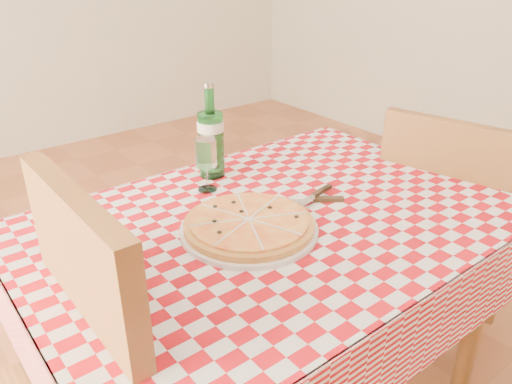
# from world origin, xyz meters

# --- Properties ---
(dining_table) EXTENTS (1.20, 0.80, 0.75)m
(dining_table) POSITION_xyz_m (0.00, 0.00, 0.66)
(dining_table) COLOR brown
(dining_table) RESTS_ON ground
(tablecloth) EXTENTS (1.30, 0.90, 0.01)m
(tablecloth) POSITION_xyz_m (0.00, 0.00, 0.75)
(tablecloth) COLOR #9C0911
(tablecloth) RESTS_ON dining_table
(chair_near) EXTENTS (0.50, 0.50, 0.93)m
(chair_near) POSITION_xyz_m (0.71, -0.08, 0.53)
(chair_near) COLOR brown
(chair_near) RESTS_ON ground
(pizza_plate) EXTENTS (0.45, 0.45, 0.05)m
(pizza_plate) POSITION_xyz_m (-0.10, -0.01, 0.78)
(pizza_plate) COLOR #CE8B44
(pizza_plate) RESTS_ON tablecloth
(water_bottle) EXTENTS (0.09, 0.09, 0.29)m
(water_bottle) POSITION_xyz_m (0.02, 0.34, 0.91)
(water_bottle) COLOR #1A6A28
(water_bottle) RESTS_ON tablecloth
(wine_glass) EXTENTS (0.08, 0.08, 0.16)m
(wine_glass) POSITION_xyz_m (-0.05, 0.26, 0.84)
(wine_glass) COLOR silver
(wine_glass) RESTS_ON tablecloth
(cutlery) EXTENTS (0.25, 0.22, 0.02)m
(cutlery) POSITION_xyz_m (0.14, 0.01, 0.77)
(cutlery) COLOR silver
(cutlery) RESTS_ON tablecloth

